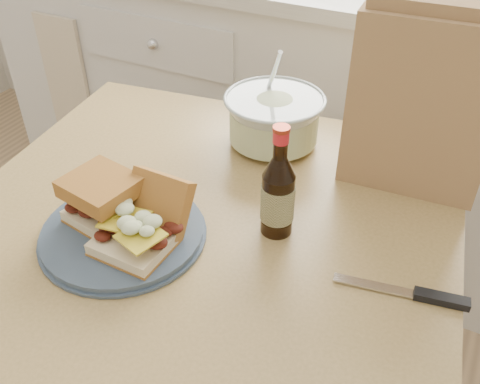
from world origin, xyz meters
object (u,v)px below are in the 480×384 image
at_px(coleslaw_bowl, 274,121).
at_px(paper_bag, 424,97).
at_px(dining_table, 202,266).
at_px(plate, 123,233).
at_px(beer_bottle, 278,194).

distance_m(coleslaw_bowl, paper_bag, 0.31).
relative_size(dining_table, paper_bag, 3.03).
height_order(plate, beer_bottle, beer_bottle).
xyz_separation_m(dining_table, paper_bag, (0.30, 0.33, 0.28)).
height_order(dining_table, plate, plate).
bearing_deg(plate, paper_bag, 46.96).
height_order(plate, paper_bag, paper_bag).
height_order(plate, coleslaw_bowl, coleslaw_bowl).
relative_size(plate, paper_bag, 0.83).
xyz_separation_m(beer_bottle, paper_bag, (0.17, 0.29, 0.09)).
bearing_deg(beer_bottle, dining_table, -165.05).
bearing_deg(dining_table, paper_bag, 40.12).
bearing_deg(beer_bottle, paper_bag, 56.54).
relative_size(plate, beer_bottle, 1.34).
xyz_separation_m(plate, beer_bottle, (0.23, 0.14, 0.07)).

